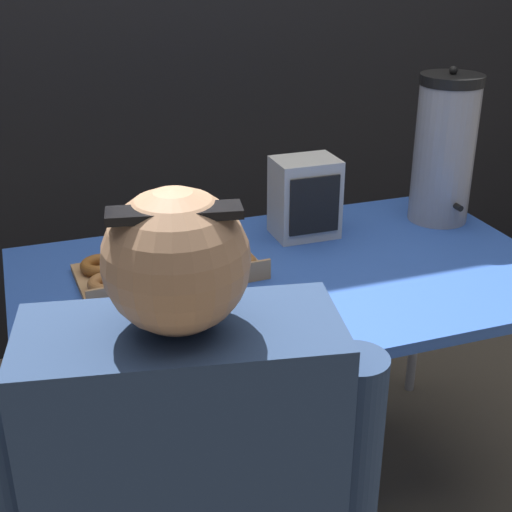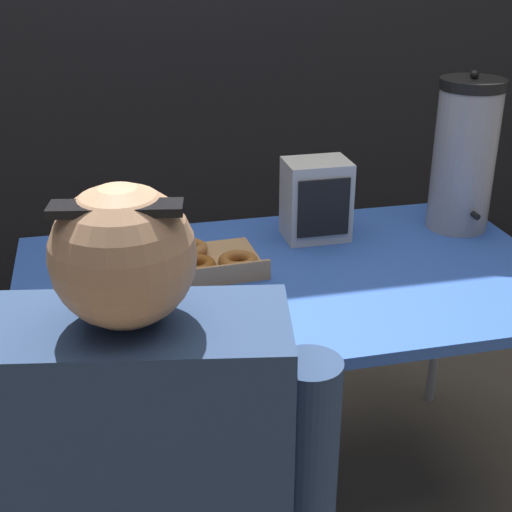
{
  "view_description": "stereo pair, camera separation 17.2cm",
  "coord_description": "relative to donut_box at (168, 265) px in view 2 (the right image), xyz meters",
  "views": [
    {
      "loc": [
        -0.6,
        -1.47,
        1.5
      ],
      "look_at": [
        -0.08,
        0.0,
        0.78
      ],
      "focal_mm": 50.0,
      "sensor_mm": 36.0,
      "label": 1
    },
    {
      "loc": [
        -0.44,
        -1.52,
        1.5
      ],
      "look_at": [
        -0.08,
        0.0,
        0.78
      ],
      "focal_mm": 50.0,
      "sensor_mm": 36.0,
      "label": 2
    }
  ],
  "objects": [
    {
      "name": "donut_box",
      "position": [
        0.0,
        0.0,
        0.0
      ],
      "size": [
        0.46,
        0.26,
        0.05
      ],
      "rotation": [
        0.0,
        0.0,
        0.05
      ],
      "color": "tan",
      "rests_on": "folding_table"
    },
    {
      "name": "coffee_urn",
      "position": [
        0.84,
        0.11,
        0.19
      ],
      "size": [
        0.18,
        0.2,
        0.44
      ],
      "color": "#939399",
      "rests_on": "folding_table"
    },
    {
      "name": "folding_table",
      "position": [
        0.29,
        -0.08,
        -0.07
      ],
      "size": [
        1.33,
        0.78,
        0.72
      ],
      "color": "#2D56B2",
      "rests_on": "ground"
    },
    {
      "name": "cell_phone",
      "position": [
        -0.2,
        -0.27,
        -0.02
      ],
      "size": [
        0.1,
        0.14,
        0.01
      ],
      "rotation": [
        0.0,
        0.0,
        0.21
      ],
      "color": "black",
      "rests_on": "folding_table"
    },
    {
      "name": "space_heater",
      "position": [
        0.42,
        0.13,
        0.09
      ],
      "size": [
        0.17,
        0.14,
        0.22
      ],
      "color": "silver",
      "rests_on": "folding_table"
    },
    {
      "name": "ground_plane",
      "position": [
        0.29,
        -0.08,
        -0.74
      ],
      "size": [
        12.0,
        12.0,
        0.0
      ],
      "primitive_type": "plane",
      "color": "brown"
    }
  ]
}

